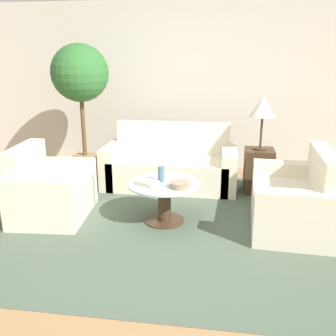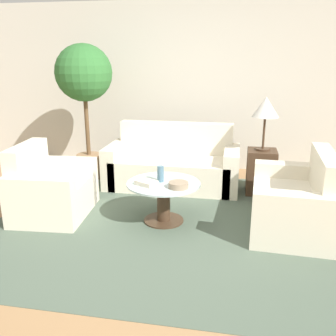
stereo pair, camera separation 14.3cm
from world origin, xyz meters
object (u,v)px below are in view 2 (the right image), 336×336
object	(u,v)px
coffee_table	(164,197)
table_lamp	(266,108)
armchair	(49,191)
potted_plant	(84,82)
vase	(161,174)
sofa_main	(173,166)
loveseat	(297,204)
book_stack	(146,183)
bowl	(178,185)

from	to	relation	value
coffee_table	table_lamp	world-z (taller)	table_lamp
armchair	potted_plant	distance (m)	1.77
vase	table_lamp	bearing A→B (deg)	43.71
armchair	potted_plant	world-z (taller)	potted_plant
sofa_main	table_lamp	world-z (taller)	table_lamp
loveseat	table_lamp	distance (m)	1.39
armchair	loveseat	xyz separation A→B (m)	(2.78, 0.12, 0.00)
potted_plant	coffee_table	bearing A→B (deg)	-43.29
armchair	table_lamp	bearing A→B (deg)	-68.83
coffee_table	book_stack	size ratio (longest dim) A/B	3.08
table_lamp	vase	distance (m)	1.69
coffee_table	bowl	world-z (taller)	bowl
loveseat	bowl	size ratio (longest dim) A/B	6.13
armchair	table_lamp	size ratio (longest dim) A/B	1.47
book_stack	bowl	bearing A→B (deg)	22.59
potted_plant	vase	size ratio (longest dim) A/B	11.17
armchair	table_lamp	xyz separation A→B (m)	(2.45, 1.16, 0.86)
table_lamp	vase	bearing A→B (deg)	-136.29
sofa_main	coffee_table	world-z (taller)	sofa_main
coffee_table	bowl	distance (m)	0.30
coffee_table	table_lamp	bearing A→B (deg)	45.73
armchair	book_stack	xyz separation A→B (m)	(1.18, -0.07, 0.20)
table_lamp	potted_plant	bearing A→B (deg)	175.69
sofa_main	loveseat	distance (m)	1.93
sofa_main	bowl	size ratio (longest dim) A/B	8.77
vase	bowl	distance (m)	0.29
loveseat	book_stack	world-z (taller)	loveseat
coffee_table	table_lamp	size ratio (longest dim) A/B	1.17
coffee_table	book_stack	bearing A→B (deg)	-148.12
sofa_main	loveseat	bearing A→B (deg)	-37.26
armchair	book_stack	size ratio (longest dim) A/B	3.86
loveseat	coffee_table	world-z (taller)	loveseat
potted_plant	book_stack	distance (m)	2.11
coffee_table	potted_plant	xyz separation A→B (m)	(-1.40, 1.32, 1.13)
loveseat	potted_plant	world-z (taller)	potted_plant
table_lamp	book_stack	distance (m)	1.89
armchair	sofa_main	bearing A→B (deg)	-48.21
vase	book_stack	xyz separation A→B (m)	(-0.13, -0.14, -0.06)
armchair	vase	xyz separation A→B (m)	(1.31, 0.07, 0.27)
vase	potted_plant	bearing A→B (deg)	136.58
loveseat	potted_plant	bearing A→B (deg)	-110.29
sofa_main	book_stack	bearing A→B (deg)	-92.58
potted_plant	book_stack	xyz separation A→B (m)	(1.23, -1.42, -0.94)
loveseat	book_stack	xyz separation A→B (m)	(-1.60, -0.19, 0.20)
bowl	book_stack	xyz separation A→B (m)	(-0.35, 0.03, -0.01)
bowl	book_stack	bearing A→B (deg)	175.54
potted_plant	book_stack	world-z (taller)	potted_plant
table_lamp	bowl	size ratio (longest dim) A/B	3.32
armchair	table_lamp	distance (m)	2.85
table_lamp	vase	xyz separation A→B (m)	(-1.15, -1.10, -0.60)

